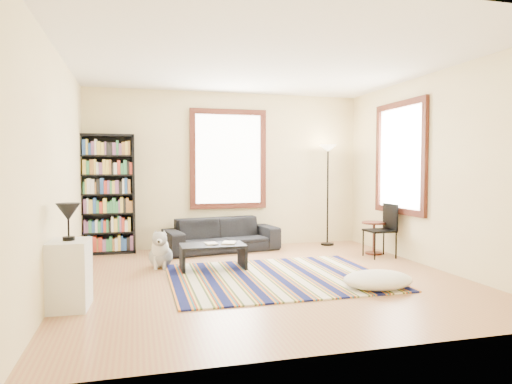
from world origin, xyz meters
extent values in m
cube|color=#A2794A|center=(0.00, 0.00, -0.05)|extent=(5.00, 5.00, 0.10)
cube|color=white|center=(0.00, 0.00, 2.85)|extent=(5.00, 5.00, 0.10)
cube|color=beige|center=(0.00, 2.55, 1.40)|extent=(5.00, 0.10, 2.80)
cube|color=beige|center=(0.00, -2.55, 1.40)|extent=(5.00, 0.10, 2.80)
cube|color=beige|center=(-2.55, 0.00, 1.40)|extent=(0.10, 5.00, 2.80)
cube|color=beige|center=(2.55, 0.00, 1.40)|extent=(0.10, 5.00, 2.80)
cube|color=white|center=(0.00, 2.47, 1.60)|extent=(1.20, 0.06, 1.60)
cube|color=white|center=(2.47, 0.80, 1.60)|extent=(0.06, 1.20, 1.60)
cube|color=#0D1243|center=(0.15, -0.05, 0.01)|extent=(2.78, 2.22, 0.02)
imported|color=black|center=(-0.21, 2.05, 0.28)|extent=(1.08, 2.04, 0.57)
cube|color=black|center=(-2.10, 2.32, 1.00)|extent=(0.90, 0.30, 2.00)
cube|color=black|center=(-0.59, 0.65, 0.18)|extent=(0.92, 0.54, 0.36)
imported|color=beige|center=(-0.69, 0.65, 0.37)|extent=(0.23, 0.18, 0.02)
imported|color=beige|center=(-0.44, 0.70, 0.37)|extent=(0.26, 0.30, 0.02)
ellipsoid|color=beige|center=(1.14, -0.87, 0.11)|extent=(0.96, 0.80, 0.21)
cylinder|color=#4F2013|center=(2.20, 1.12, 0.27)|extent=(0.52, 0.52, 0.54)
cube|color=black|center=(2.15, 0.85, 0.43)|extent=(0.43, 0.41, 0.86)
cube|color=silver|center=(-2.30, -0.75, 0.35)|extent=(0.41, 0.52, 0.70)
camera|label=1|loc=(-1.63, -5.68, 1.44)|focal=32.00mm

